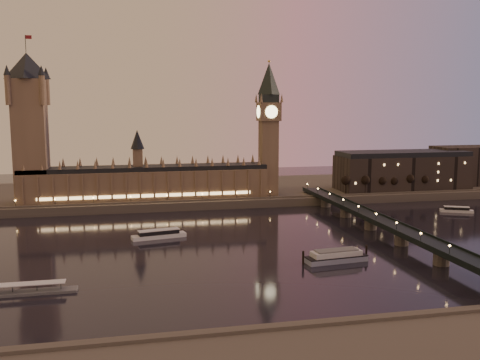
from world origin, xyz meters
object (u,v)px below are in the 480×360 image
object	(u,v)px
cruise_boat_a	(159,234)
pontoon_pier	(27,291)
cruise_boat_b	(456,210)
moored_barge	(336,256)

from	to	relation	value
cruise_boat_a	pontoon_pier	bearing A→B (deg)	-136.35
cruise_boat_a	cruise_boat_b	distance (m)	215.40
cruise_boat_a	pontoon_pier	size ratio (longest dim) A/B	0.81
moored_barge	pontoon_pier	world-z (taller)	pontoon_pier
pontoon_pier	cruise_boat_a	bearing A→B (deg)	54.49
cruise_boat_a	moored_barge	world-z (taller)	moored_barge
cruise_boat_a	moored_barge	distance (m)	105.00
cruise_boat_b	cruise_boat_a	bearing A→B (deg)	-146.96
cruise_boat_b	pontoon_pier	distance (m)	293.78
cruise_boat_a	cruise_boat_b	xyz separation A→B (m)	(213.14, 31.13, -0.37)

